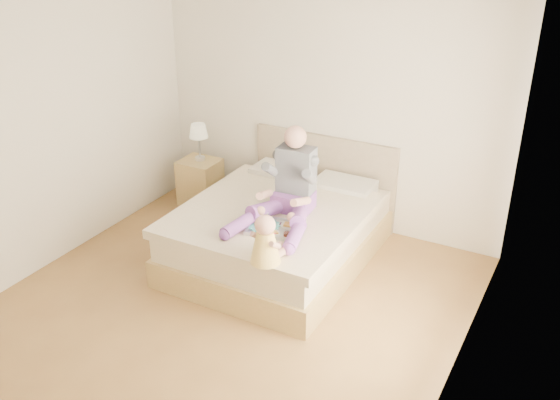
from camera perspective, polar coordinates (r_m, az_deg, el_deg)
The scene contains 7 objects.
room at distance 4.96m, azimuth -4.90°, elevation 4.11°, with size 4.02×4.22×2.71m.
bed at distance 6.34m, azimuth 0.20°, elevation -2.62°, with size 1.70×2.18×1.00m.
nightstand at distance 7.56m, azimuth -7.30°, elevation 1.69°, with size 0.45×0.40×0.54m.
lamp at distance 7.35m, azimuth -7.45°, elevation 6.10°, with size 0.22×0.22×0.44m.
adult at distance 5.86m, azimuth 0.76°, elevation 0.89°, with size 0.74×1.06×0.87m.
tray at distance 5.70m, azimuth -0.55°, elevation -2.40°, with size 0.53×0.45×0.13m.
baby at distance 5.14m, azimuth -1.27°, elevation -3.93°, with size 0.30×0.39×0.43m.
Camera 1 is at (2.65, -3.82, 3.33)m, focal length 40.00 mm.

